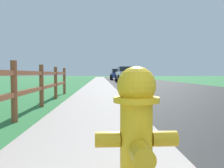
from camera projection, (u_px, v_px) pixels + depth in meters
ground_plane at (109, 82)px, 24.85m from camera, size 120.00×120.00×0.00m
road_asphalt at (138, 81)px, 27.02m from camera, size 7.00×66.00×0.01m
curb_concrete at (82, 81)px, 26.70m from camera, size 6.00×66.00×0.01m
grass_verge at (68, 81)px, 26.62m from camera, size 5.00×66.00×0.00m
fire_hydrant at (136, 132)px, 1.54m from camera, size 0.55×0.47×0.91m
rail_fence at (30, 84)px, 5.06m from camera, size 0.11×9.68×1.09m
parked_suv_white at (126, 74)px, 23.32m from camera, size 2.07×4.52×1.54m
parked_car_blue at (118, 74)px, 32.13m from camera, size 2.09×4.29×1.50m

